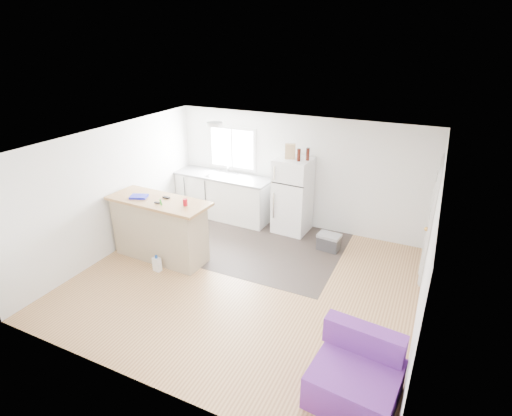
{
  "coord_description": "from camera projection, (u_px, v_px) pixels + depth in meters",
  "views": [
    {
      "loc": [
        2.65,
        -5.16,
        3.88
      ],
      "look_at": [
        -0.12,
        0.7,
        1.06
      ],
      "focal_mm": 28.0,
      "sensor_mm": 36.0,
      "label": 1
    }
  ],
  "objects": [
    {
      "name": "room",
      "position": [
        244.0,
        217.0,
        6.38
      ],
      "size": [
        5.51,
        5.01,
        2.41
      ],
      "color": "#986440",
      "rests_on": "ground"
    },
    {
      "name": "vinyl_zone",
      "position": [
        241.0,
        241.0,
        8.18
      ],
      "size": [
        4.05,
        2.5,
        0.0
      ],
      "primitive_type": "cube",
      "color": "#322A25",
      "rests_on": "floor"
    },
    {
      "name": "window",
      "position": [
        232.0,
        148.0,
        8.91
      ],
      "size": [
        1.18,
        0.06,
        0.98
      ],
      "color": "white",
      "rests_on": "back_wall"
    },
    {
      "name": "interior_door",
      "position": [
        431.0,
        221.0,
        6.67
      ],
      "size": [
        0.11,
        0.92,
        2.1
      ],
      "color": "white",
      "rests_on": "right_wall"
    },
    {
      "name": "ceiling_fixture",
      "position": [
        215.0,
        124.0,
        7.38
      ],
      "size": [
        0.3,
        0.3,
        0.07
      ],
      "primitive_type": "cylinder",
      "color": "white",
      "rests_on": "ceiling"
    },
    {
      "name": "kitchen_cabinets",
      "position": [
        223.0,
        196.0,
        9.08
      ],
      "size": [
        2.27,
        0.78,
        1.3
      ],
      "rotation": [
        0.0,
        0.0,
        -0.04
      ],
      "color": "white",
      "rests_on": "floor"
    },
    {
      "name": "peninsula",
      "position": [
        160.0,
        229.0,
        7.36
      ],
      "size": [
        1.94,
        0.81,
        1.18
      ],
      "rotation": [
        0.0,
        0.0,
        -0.04
      ],
      "color": "tan",
      "rests_on": "floor"
    },
    {
      "name": "refrigerator",
      "position": [
        293.0,
        196.0,
        8.31
      ],
      "size": [
        0.74,
        0.71,
        1.6
      ],
      "rotation": [
        0.0,
        0.0,
        -0.06
      ],
      "color": "white",
      "rests_on": "floor"
    },
    {
      "name": "cooler",
      "position": [
        329.0,
        242.0,
        7.78
      ],
      "size": [
        0.46,
        0.34,
        0.33
      ],
      "rotation": [
        0.0,
        0.0,
        -0.11
      ],
      "color": "#313234",
      "rests_on": "floor"
    },
    {
      "name": "purple_seat",
      "position": [
        356.0,
        376.0,
        4.57
      ],
      "size": [
        1.03,
        0.98,
        0.78
      ],
      "rotation": [
        0.0,
        0.0,
        -0.1
      ],
      "color": "#71309D",
      "rests_on": "floor"
    },
    {
      "name": "cleaner_jug",
      "position": [
        157.0,
        264.0,
        7.09
      ],
      "size": [
        0.15,
        0.12,
        0.31
      ],
      "rotation": [
        0.0,
        0.0,
        -0.13
      ],
      "color": "white",
      "rests_on": "floor"
    },
    {
      "name": "mop",
      "position": [
        163.0,
        251.0,
        7.33
      ],
      "size": [
        0.23,
        0.37,
        1.31
      ],
      "rotation": [
        0.0,
        0.0,
        0.1
      ],
      "color": "green",
      "rests_on": "floor"
    },
    {
      "name": "red_cup",
      "position": [
        185.0,
        202.0,
        6.85
      ],
      "size": [
        0.09,
        0.09,
        0.12
      ],
      "primitive_type": "cylinder",
      "rotation": [
        0.0,
        0.0,
        0.21
      ],
      "color": "red",
      "rests_on": "peninsula"
    },
    {
      "name": "blue_tray",
      "position": [
        139.0,
        197.0,
        7.2
      ],
      "size": [
        0.36,
        0.31,
        0.04
      ],
      "primitive_type": "cube",
      "rotation": [
        0.0,
        0.0,
        0.37
      ],
      "color": "#1315B4",
      "rests_on": "peninsula"
    },
    {
      "name": "tool_a",
      "position": [
        166.0,
        198.0,
        7.17
      ],
      "size": [
        0.14,
        0.06,
        0.03
      ],
      "primitive_type": "cube",
      "rotation": [
        0.0,
        0.0,
        -0.04
      ],
      "color": "black",
      "rests_on": "peninsula"
    },
    {
      "name": "tool_b",
      "position": [
        157.0,
        203.0,
        6.95
      ],
      "size": [
        0.1,
        0.04,
        0.03
      ],
      "primitive_type": "cube",
      "rotation": [
        0.0,
        0.0,
        -0.01
      ],
      "color": "black",
      "rests_on": "peninsula"
    },
    {
      "name": "cardboard_box",
      "position": [
        290.0,
        151.0,
        7.93
      ],
      "size": [
        0.22,
        0.15,
        0.3
      ],
      "primitive_type": "cube",
      "rotation": [
        0.0,
        0.0,
        0.29
      ],
      "color": "tan",
      "rests_on": "refrigerator"
    },
    {
      "name": "bottle_left",
      "position": [
        299.0,
        155.0,
        7.79
      ],
      "size": [
        0.09,
        0.09,
        0.25
      ],
      "primitive_type": "cylinder",
      "rotation": [
        0.0,
        0.0,
        -0.32
      ],
      "color": "#361009",
      "rests_on": "refrigerator"
    },
    {
      "name": "bottle_right",
      "position": [
        308.0,
        154.0,
        7.84
      ],
      "size": [
        0.09,
        0.09,
        0.25
      ],
      "primitive_type": "cylinder",
      "rotation": [
        0.0,
        0.0,
        -0.37
      ],
      "color": "#361009",
      "rests_on": "refrigerator"
    }
  ]
}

